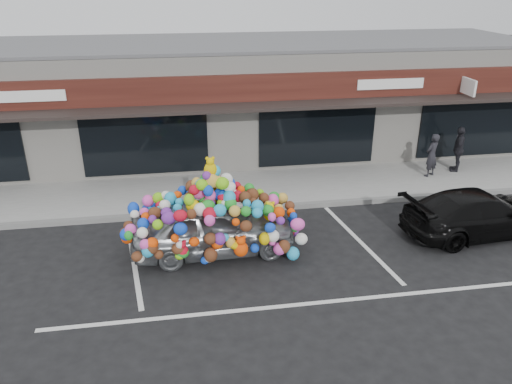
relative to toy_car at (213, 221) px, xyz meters
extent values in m
plane|color=black|center=(1.15, -0.31, -0.88)|extent=(90.00, 90.00, 0.00)
cube|color=silver|center=(1.15, 8.19, 1.22)|extent=(24.00, 6.00, 4.20)
cube|color=#59595B|center=(1.15, 8.19, 3.37)|extent=(24.00, 6.00, 0.12)
cube|color=black|center=(1.15, 5.11, 2.27)|extent=(24.00, 0.18, 0.90)
cube|color=black|center=(1.15, 4.59, 1.77)|extent=(24.00, 1.20, 0.10)
cube|color=white|center=(9.35, 4.64, 2.17)|extent=(0.08, 0.95, 0.55)
cube|color=white|center=(-5.35, 4.99, 2.27)|extent=(2.40, 0.04, 0.35)
cube|color=white|center=(6.65, 4.99, 2.27)|extent=(2.40, 0.04, 0.35)
cube|color=black|center=(-1.85, 5.16, 0.57)|extent=(4.20, 0.12, 2.30)
cube|color=black|center=(4.15, 5.16, 0.57)|extent=(4.20, 0.12, 2.30)
cube|color=black|center=(10.15, 5.16, 0.57)|extent=(4.20, 0.12, 2.30)
cube|color=gray|center=(1.15, 3.69, -0.81)|extent=(26.00, 3.00, 0.15)
cube|color=slate|center=(1.15, 2.19, -0.81)|extent=(26.00, 0.18, 0.16)
cube|color=silver|center=(-2.05, -0.11, -0.88)|extent=(0.73, 4.37, 0.01)
cube|color=silver|center=(3.95, -0.11, -0.88)|extent=(0.73, 4.37, 0.01)
cube|color=silver|center=(3.15, -2.61, -0.88)|extent=(14.00, 0.12, 0.01)
imported|color=#B6BAC2|center=(0.00, 0.00, -0.17)|extent=(1.85, 4.24, 1.42)
ellipsoid|color=red|center=(0.00, 0.00, 1.07)|extent=(1.33, 1.80, 1.07)
sphere|color=#EBA102|center=(1.46, -0.15, 0.15)|extent=(0.34, 0.34, 0.34)
sphere|color=#0E30F0|center=(0.60, -0.92, -0.33)|extent=(0.36, 0.36, 0.36)
sphere|color=green|center=(-0.80, 0.91, -0.28)|extent=(0.30, 0.30, 0.30)
sphere|color=#EC58B9|center=(0.00, 0.00, 1.56)|extent=(0.32, 0.32, 0.32)
sphere|color=#FF3901|center=(-1.25, 0.10, 0.16)|extent=(0.30, 0.30, 0.30)
imported|color=black|center=(7.28, -0.18, -0.26)|extent=(2.20, 4.45, 1.24)
imported|color=black|center=(7.86, 3.73, 0.03)|extent=(0.66, 0.60, 1.52)
imported|color=#232127|center=(9.03, 4.05, 0.08)|extent=(1.03, 0.78, 1.62)
camera|label=1|loc=(-0.71, -11.36, 5.78)|focal=35.00mm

